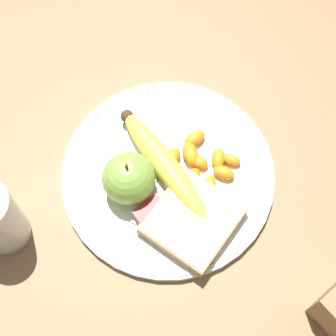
# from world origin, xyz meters

# --- Properties ---
(ground_plane) EXTENTS (3.00, 3.00, 0.00)m
(ground_plane) POSITION_xyz_m (0.00, 0.00, 0.00)
(ground_plane) COLOR olive
(plate) EXTENTS (0.29, 0.29, 0.01)m
(plate) POSITION_xyz_m (0.00, 0.00, 0.01)
(plate) COLOR white
(plate) RESTS_ON ground_plane
(apple) EXTENTS (0.07, 0.07, 0.08)m
(apple) POSITION_xyz_m (-0.05, 0.02, 0.05)
(apple) COLOR #84BC47
(apple) RESTS_ON plate
(banana) EXTENTS (0.05, 0.20, 0.03)m
(banana) POSITION_xyz_m (-0.00, 0.01, 0.03)
(banana) COLOR #E0CC4C
(banana) RESTS_ON plate
(bread_slice) EXTENTS (0.13, 0.12, 0.02)m
(bread_slice) POSITION_xyz_m (-0.02, -0.07, 0.02)
(bread_slice) COLOR tan
(bread_slice) RESTS_ON plate
(fork) EXTENTS (0.16, 0.13, 0.00)m
(fork) POSITION_xyz_m (-0.01, 0.01, 0.01)
(fork) COLOR silver
(fork) RESTS_ON plate
(jam_packet) EXTENTS (0.04, 0.03, 0.02)m
(jam_packet) POSITION_xyz_m (-0.05, -0.03, 0.02)
(jam_packet) COLOR silver
(jam_packet) RESTS_ON plate
(orange_segment_0) EXTENTS (0.02, 0.03, 0.02)m
(orange_segment_0) POSITION_xyz_m (0.04, -0.01, 0.02)
(orange_segment_0) COLOR orange
(orange_segment_0) RESTS_ON plate
(orange_segment_1) EXTENTS (0.04, 0.03, 0.02)m
(orange_segment_1) POSITION_xyz_m (0.02, 0.01, 0.02)
(orange_segment_1) COLOR orange
(orange_segment_1) RESTS_ON plate
(orange_segment_2) EXTENTS (0.03, 0.03, 0.02)m
(orange_segment_2) POSITION_xyz_m (0.03, -0.05, 0.02)
(orange_segment_2) COLOR orange
(orange_segment_2) RESTS_ON plate
(orange_segment_3) EXTENTS (0.03, 0.04, 0.02)m
(orange_segment_3) POSITION_xyz_m (0.04, -0.00, 0.02)
(orange_segment_3) COLOR orange
(orange_segment_3) RESTS_ON plate
(orange_segment_4) EXTENTS (0.04, 0.03, 0.02)m
(orange_segment_4) POSITION_xyz_m (0.02, -0.03, 0.02)
(orange_segment_4) COLOR orange
(orange_segment_4) RESTS_ON plate
(orange_segment_5) EXTENTS (0.03, 0.03, 0.02)m
(orange_segment_5) POSITION_xyz_m (0.06, -0.05, 0.02)
(orange_segment_5) COLOR orange
(orange_segment_5) RESTS_ON plate
(orange_segment_6) EXTENTS (0.03, 0.03, 0.02)m
(orange_segment_6) POSITION_xyz_m (0.06, -0.03, 0.02)
(orange_segment_6) COLOR orange
(orange_segment_6) RESTS_ON plate
(orange_segment_7) EXTENTS (0.03, 0.03, 0.01)m
(orange_segment_7) POSITION_xyz_m (0.08, -0.04, 0.02)
(orange_segment_7) COLOR orange
(orange_segment_7) RESTS_ON plate
(orange_segment_8) EXTENTS (0.03, 0.02, 0.02)m
(orange_segment_8) POSITION_xyz_m (0.06, 0.01, 0.02)
(orange_segment_8) COLOR orange
(orange_segment_8) RESTS_ON plate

